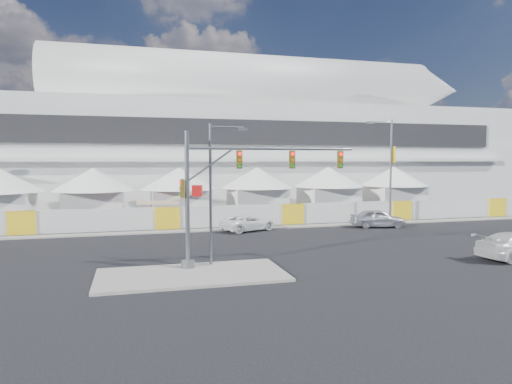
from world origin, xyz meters
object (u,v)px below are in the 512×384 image
object	(u,v)px
lot_car_b	(428,209)
streetlight_median	(214,184)
sedan_silver	(378,218)
lot_car_c	(47,220)
streetlight_curb	(389,164)
boom_lift	(152,214)
pickup_curb	(248,223)
traffic_mast	(225,191)

from	to	relation	value
lot_car_b	streetlight_median	size ratio (longest dim) A/B	0.54
sedan_silver	lot_car_c	xyz separation A→B (m)	(-29.49, 7.60, -0.06)
lot_car_b	streetlight_curb	size ratio (longest dim) A/B	0.44
streetlight_curb	boom_lift	distance (m)	23.56
sedan_silver	streetlight_curb	size ratio (longest dim) A/B	0.49
sedan_silver	streetlight_curb	world-z (taller)	streetlight_curb
pickup_curb	streetlight_median	bearing A→B (deg)	134.51
sedan_silver	streetlight_curb	bearing A→B (deg)	-35.58
lot_car_c	traffic_mast	xyz separation A→B (m)	(12.71, -19.57, 3.66)
lot_car_b	boom_lift	xyz separation A→B (m)	(-29.99, 1.31, 0.27)
streetlight_median	sedan_silver	bearing A→B (deg)	33.38
pickup_curb	sedan_silver	bearing A→B (deg)	-118.55
sedan_silver	lot_car_b	xyz separation A→B (m)	(9.92, 6.22, -0.09)
lot_car_b	streetlight_median	world-z (taller)	streetlight_median
lot_car_c	streetlight_median	size ratio (longest dim) A/B	0.66
pickup_curb	lot_car_c	size ratio (longest dim) A/B	0.95
pickup_curb	lot_car_c	bearing A→B (deg)	46.86
streetlight_curb	traffic_mast	bearing A→B (deg)	-143.61
lot_car_b	traffic_mast	size ratio (longest dim) A/B	0.42
streetlight_median	lot_car_b	bearing A→B (deg)	32.92
sedan_silver	streetlight_median	distance (m)	21.09
traffic_mast	streetlight_curb	xyz separation A→B (m)	(19.12, 14.09, 1.45)
lot_car_b	boom_lift	distance (m)	30.02
lot_car_b	boom_lift	world-z (taller)	boom_lift
streetlight_curb	boom_lift	world-z (taller)	streetlight_curb
lot_car_c	streetlight_curb	world-z (taller)	streetlight_curb
lot_car_b	boom_lift	size ratio (longest dim) A/B	0.57
boom_lift	lot_car_b	bearing A→B (deg)	11.51
lot_car_b	pickup_curb	bearing A→B (deg)	116.88
streetlight_median	boom_lift	bearing A→B (deg)	98.35
lot_car_b	lot_car_c	xyz separation A→B (m)	(-39.41, 1.38, 0.03)
pickup_curb	traffic_mast	world-z (taller)	traffic_mast
streetlight_curb	pickup_curb	bearing A→B (deg)	-176.30
lot_car_c	streetlight_curb	size ratio (longest dim) A/B	0.53
sedan_silver	traffic_mast	size ratio (longest dim) A/B	0.47
pickup_curb	boom_lift	distance (m)	10.22
lot_car_b	traffic_mast	xyz separation A→B (m)	(-26.71, -18.19, 3.69)
lot_car_c	traffic_mast	distance (m)	23.62
streetlight_median	streetlight_curb	bearing A→B (deg)	34.54
lot_car_b	boom_lift	bearing A→B (deg)	101.47
streetlight_median	pickup_curb	bearing A→B (deg)	67.44
lot_car_c	boom_lift	bearing A→B (deg)	-69.35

